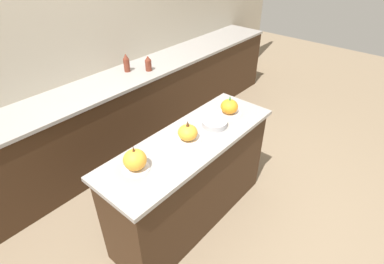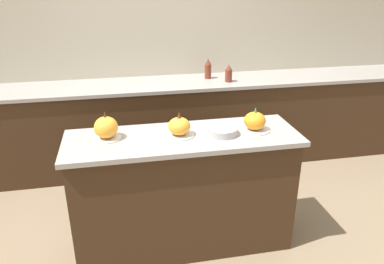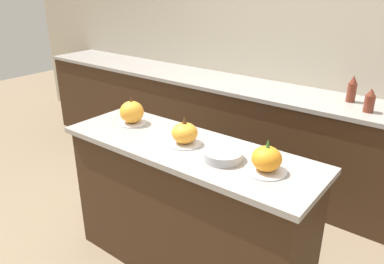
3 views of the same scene
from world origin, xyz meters
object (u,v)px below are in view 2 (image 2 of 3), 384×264
Objects in this scene: pumpkin_cake_left at (106,128)px; pumpkin_cake_center at (179,127)px; bottle_tall at (208,69)px; bottle_short at (229,74)px; pumpkin_cake_right at (255,122)px; mixing_bowl at (222,131)px.

pumpkin_cake_center is (0.50, -0.04, -0.01)m from pumpkin_cake_left.
pumpkin_cake_left is 0.95× the size of bottle_tall.
pumpkin_cake_left reaches higher than bottle_short.
pumpkin_cake_left is 1.05m from pumpkin_cake_right.
pumpkin_cake_right reaches higher than mixing_bowl.
pumpkin_cake_right is 1.23× the size of bottle_short.
pumpkin_cake_left is 1.73m from bottle_tall.
pumpkin_cake_center is at bearing -5.14° from pumpkin_cake_left.
mixing_bowl is (0.80, -0.08, -0.05)m from pumpkin_cake_left.
pumpkin_cake_left is 0.94× the size of mixing_bowl.
mixing_bowl is (0.30, -0.04, -0.04)m from pumpkin_cake_center.
bottle_short reaches higher than pumpkin_cake_center.
bottle_short is (0.18, -0.17, -0.02)m from bottle_tall.
pumpkin_cake_right is at bearing -90.01° from bottle_tall.
pumpkin_cake_right is at bearing -98.03° from bottle_short.
pumpkin_cake_right is 1.04× the size of bottle_tall.
pumpkin_cake_center is 1.45m from bottle_short.
mixing_bowl is (-0.25, -1.46, -0.09)m from bottle_tall.
bottle_tall is (0.00, 1.44, 0.05)m from pumpkin_cake_right.
pumpkin_cake_left is at bearing 174.86° from pumpkin_cake_center.
bottle_short is 0.83× the size of mixing_bowl.
pumpkin_cake_left is 1.13× the size of bottle_short.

